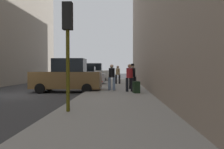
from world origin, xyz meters
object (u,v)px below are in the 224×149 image
Objects in this scene: parked_silver_sedan at (83,76)px; pedestrian_in_tan_coat at (118,74)px; pedestrian_in_red_jacket at (130,76)px; pedestrian_in_jeans at (112,76)px; parked_white_van at (92,73)px; traffic_light at (68,33)px; pedestrian_with_fedora at (133,75)px; parked_bronze_suv at (67,77)px; rolling_suitcase at (136,87)px; fire_hydrant at (100,81)px.

pedestrian_in_tan_coat is (3.29, 0.08, 0.26)m from parked_silver_sedan.
pedestrian_in_jeans is (-1.15, 0.87, 0.00)m from pedestrian_in_red_jacket.
parked_silver_sedan is 6.28m from parked_white_van.
pedestrian_in_red_jacket and pedestrian_in_tan_coat have the same top height.
traffic_light is at bearing -109.47° from pedestrian_in_red_jacket.
pedestrian_in_jeans is (2.99, -12.50, 0.07)m from parked_white_van.
pedestrian_in_tan_coat is (-1.12, 5.40, -0.03)m from pedestrian_with_fedora.
parked_bronze_suv is at bearing -168.78° from pedestrian_with_fedora.
pedestrian_with_fedora is at bearing -78.22° from pedestrian_in_tan_coat.
pedestrian_in_tan_coat is (3.29, -6.20, 0.07)m from parked_white_van.
pedestrian_in_red_jacket is (2.29, 6.47, -1.65)m from traffic_light.
pedestrian_with_fedora is at bearing -69.15° from parked_white_van.
pedestrian_in_red_jacket is 1.04m from rolling_suitcase.
pedestrian_with_fedora is at bearing 91.96° from rolling_suitcase.
traffic_light reaches higher than pedestrian_in_red_jacket.
parked_white_van is 2.71× the size of pedestrian_in_tan_coat.
parked_bronze_suv reaches higher than pedestrian_with_fedora.
pedestrian_in_jeans is (1.13, 7.35, -1.65)m from traffic_light.
parked_bronze_suv is 1.28× the size of traffic_light.
pedestrian_in_jeans is (1.18, -4.35, 0.61)m from fire_hydrant.
parked_bronze_suv and parked_white_van have the same top height.
parked_white_van is 12.85m from pedestrian_in_jeans.
pedestrian_with_fedora reaches higher than parked_silver_sedan.
rolling_suitcase is (0.09, -2.53, -0.65)m from pedestrian_with_fedora.
pedestrian_in_red_jacket is at bearing -12.26° from parked_bronze_suv.
traffic_light is 2.03× the size of pedestrian_with_fedora.
parked_white_van reaches higher than pedestrian_in_red_jacket.
parked_silver_sedan is at bearing 119.85° from rolling_suitcase.
fire_hydrant is at bearing 114.11° from pedestrian_in_red_jacket.
traffic_light is (1.85, -7.37, 1.73)m from parked_bronze_suv.
parked_silver_sedan is 2.49× the size of pedestrian_in_tan_coat.
parked_silver_sedan is 6.92m from pedestrian_with_fedora.
pedestrian_with_fedora reaches higher than pedestrian_in_red_jacket.
parked_white_van is 12.41m from pedestrian_with_fedora.
pedestrian_in_jeans is at bearing -0.51° from parked_bronze_suv.
parked_white_van is at bearing 103.44° from pedestrian_in_jeans.
fire_hydrant is 0.20× the size of traffic_light.
pedestrian_with_fedora is (4.42, 0.88, 0.10)m from parked_bronze_suv.
parked_bronze_suv reaches higher than pedestrian_in_tan_coat.
traffic_light is at bearing -84.66° from parked_white_van.
parked_bronze_suv reaches higher than pedestrian_in_jeans.
pedestrian_in_tan_coat is at bearing 83.98° from traffic_light.
fire_hydrant is 0.68× the size of rolling_suitcase.
traffic_light is at bearing -114.86° from rolling_suitcase.
rolling_suitcase is (2.70, -5.98, -0.01)m from fire_hydrant.
parked_bronze_suv is 2.70× the size of pedestrian_in_jeans.
pedestrian_in_red_jacket reaches higher than rolling_suitcase.
pedestrian_in_red_jacket is 1.80m from pedestrian_with_fedora.
traffic_light is at bearing -98.78° from pedestrian_in_jeans.
parked_silver_sedan is at bearing 115.66° from pedestrian_in_jeans.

